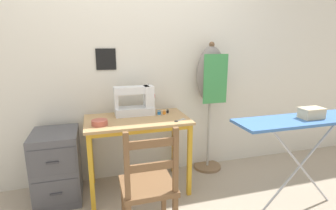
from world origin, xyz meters
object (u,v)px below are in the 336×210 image
at_px(fabric_bowl, 100,122).
at_px(thread_spool_mid_table, 164,113).
at_px(ironing_board, 306,123).
at_px(wooden_chair, 148,186).
at_px(thread_spool_far_edge, 168,111).
at_px(filing_cabinet, 57,166).
at_px(sewing_machine, 136,102).
at_px(thread_spool_near_machine, 159,113).
at_px(dress_form, 211,81).
at_px(storage_box, 312,113).
at_px(scissors, 178,121).

relative_size(fabric_bowl, thread_spool_mid_table, 3.24).
bearing_deg(ironing_board, wooden_chair, 178.67).
bearing_deg(wooden_chair, fabric_bowl, 118.74).
bearing_deg(thread_spool_far_edge, filing_cabinet, -177.14).
xyz_separation_m(thread_spool_mid_table, filing_cabinet, (-1.05, -0.01, -0.44)).
bearing_deg(sewing_machine, fabric_bowl, -146.25).
relative_size(thread_spool_mid_table, filing_cabinet, 0.06).
bearing_deg(filing_cabinet, ironing_board, -20.30).
distance_m(fabric_bowl, thread_spool_far_edge, 0.73).
height_order(sewing_machine, wooden_chair, sewing_machine).
bearing_deg(thread_spool_far_edge, thread_spool_near_machine, -162.32).
bearing_deg(thread_spool_near_machine, thread_spool_far_edge, 17.68).
xyz_separation_m(thread_spool_mid_table, ironing_board, (1.03, -0.78, 0.03)).
xyz_separation_m(thread_spool_near_machine, dress_form, (0.63, 0.15, 0.27)).
relative_size(thread_spool_near_machine, thread_spool_mid_table, 1.01).
bearing_deg(ironing_board, sewing_machine, 146.62).
bearing_deg(storage_box, thread_spool_mid_table, 143.41).
relative_size(filing_cabinet, storage_box, 3.38).
xyz_separation_m(fabric_bowl, storage_box, (1.71, -0.61, 0.12)).
distance_m(thread_spool_near_machine, filing_cabinet, 1.09).
distance_m(thread_spool_near_machine, dress_form, 0.71).
xyz_separation_m(scissors, wooden_chair, (-0.40, -0.50, -0.33)).
distance_m(fabric_bowl, storage_box, 1.82).
xyz_separation_m(fabric_bowl, filing_cabinet, (-0.41, 0.16, -0.44)).
bearing_deg(fabric_bowl, sewing_machine, 33.75).
distance_m(sewing_machine, thread_spool_far_edge, 0.34).
bearing_deg(sewing_machine, filing_cabinet, -173.74).
distance_m(scissors, thread_spool_mid_table, 0.26).
height_order(thread_spool_far_edge, storage_box, storage_box).
xyz_separation_m(filing_cabinet, dress_form, (1.63, 0.18, 0.71)).
distance_m(fabric_bowl, dress_form, 1.30).
bearing_deg(storage_box, thread_spool_far_edge, 140.58).
relative_size(wooden_chair, dress_form, 0.62).
bearing_deg(thread_spool_far_edge, scissors, -85.90).
height_order(sewing_machine, filing_cabinet, sewing_machine).
bearing_deg(ironing_board, thread_spool_far_edge, 139.87).
xyz_separation_m(thread_spool_mid_table, thread_spool_far_edge, (0.05, 0.04, -0.00)).
xyz_separation_m(wooden_chair, filing_cabinet, (-0.72, 0.74, -0.09)).
xyz_separation_m(sewing_machine, filing_cabinet, (-0.78, -0.09, -0.56)).
bearing_deg(filing_cabinet, fabric_bowl, -22.10).
relative_size(wooden_chair, storage_box, 4.59).
bearing_deg(filing_cabinet, storage_box, -20.21).
distance_m(scissors, thread_spool_far_edge, 0.29).
xyz_separation_m(sewing_machine, scissors, (0.34, -0.32, -0.13)).
relative_size(thread_spool_near_machine, thread_spool_far_edge, 1.15).
distance_m(thread_spool_mid_table, storage_box, 1.33).
bearing_deg(dress_form, wooden_chair, -135.06).
bearing_deg(filing_cabinet, wooden_chair, -45.68).
xyz_separation_m(filing_cabinet, ironing_board, (2.08, -0.77, 0.47)).
xyz_separation_m(thread_spool_far_edge, wooden_chair, (-0.38, -0.79, -0.35)).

